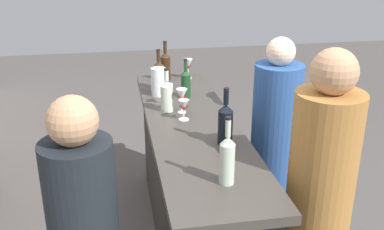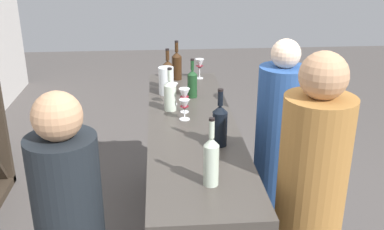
{
  "view_description": "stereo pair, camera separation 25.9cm",
  "coord_description": "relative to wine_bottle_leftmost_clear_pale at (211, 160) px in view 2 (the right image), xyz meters",
  "views": [
    {
      "loc": [
        -2.56,
        0.46,
        2.04
      ],
      "look_at": [
        0.0,
        0.0,
        1.01
      ],
      "focal_mm": 41.87,
      "sensor_mm": 36.0,
      "label": 1
    },
    {
      "loc": [
        -2.59,
        0.2,
        2.04
      ],
      "look_at": [
        0.0,
        0.0,
        1.01
      ],
      "focal_mm": 41.87,
      "sensor_mm": 36.0,
      "label": 2
    }
  ],
  "objects": [
    {
      "name": "bar_counter",
      "position": [
        0.76,
        0.03,
        -0.6
      ],
      "size": [
        2.16,
        0.55,
        0.96
      ],
      "color": "#2A2723",
      "rests_on": "ground"
    },
    {
      "name": "wine_glass_near_right",
      "position": [
        0.82,
        0.07,
        -0.04
      ],
      "size": [
        0.07,
        0.07,
        0.13
      ],
      "color": "white",
      "rests_on": "bar_counter"
    },
    {
      "name": "wine_bottle_far_right_amber_brown",
      "position": [
        1.69,
        0.08,
        -0.01
      ],
      "size": [
        0.08,
        0.08,
        0.32
      ],
      "color": "#331E0F",
      "rests_on": "bar_counter"
    },
    {
      "name": "wine_glass_near_center",
      "position": [
        0.95,
        0.06,
        -0.01
      ],
      "size": [
        0.07,
        0.07,
        0.16
      ],
      "color": "white",
      "rests_on": "bar_counter"
    },
    {
      "name": "wine_bottle_center_clear_pale",
      "position": [
        0.99,
        0.16,
        -0.02
      ],
      "size": [
        0.08,
        0.08,
        0.29
      ],
      "color": "#B7C6B2",
      "rests_on": "bar_counter"
    },
    {
      "name": "wine_glass_near_left",
      "position": [
        1.7,
        -0.11,
        -0.01
      ],
      "size": [
        0.07,
        0.07,
        0.16
      ],
      "color": "white",
      "rests_on": "bar_counter"
    },
    {
      "name": "wine_bottle_second_left_near_black",
      "position": [
        0.42,
        -0.1,
        -0.0
      ],
      "size": [
        0.08,
        0.08,
        0.33
      ],
      "color": "black",
      "rests_on": "bar_counter"
    },
    {
      "name": "wine_bottle_second_right_olive_green",
      "position": [
        1.25,
        -0.01,
        -0.02
      ],
      "size": [
        0.07,
        0.07,
        0.29
      ],
      "color": "#193D1E",
      "rests_on": "bar_counter"
    },
    {
      "name": "water_pitcher",
      "position": [
        1.33,
        0.18,
        -0.03
      ],
      "size": [
        0.11,
        0.11,
        0.2
      ],
      "color": "silver",
      "rests_on": "bar_counter"
    },
    {
      "name": "wine_bottle_rightmost_amber_brown",
      "position": [
        1.46,
        0.16,
        -0.01
      ],
      "size": [
        0.08,
        0.08,
        0.31
      ],
      "color": "#331E0F",
      "rests_on": "bar_counter"
    },
    {
      "name": "wine_bottle_leftmost_clear_pale",
      "position": [
        0.0,
        0.0,
        0.0
      ],
      "size": [
        0.07,
        0.07,
        0.34
      ],
      "color": "#B7C6B2",
      "rests_on": "bar_counter"
    },
    {
      "name": "person_left_guest",
      "position": [
        0.04,
        -0.5,
        -0.35
      ],
      "size": [
        0.35,
        0.35,
        1.58
      ],
      "rotation": [
        0.0,
        0.0,
        1.6
      ],
      "color": "#9E6B33",
      "rests_on": "ground"
    },
    {
      "name": "wine_glass_far_left",
      "position": [
        1.1,
        0.13,
        -0.01
      ],
      "size": [
        0.07,
        0.07,
        0.15
      ],
      "color": "white",
      "rests_on": "bar_counter"
    },
    {
      "name": "person_center_guest",
      "position": [
        0.9,
        -0.58,
        -0.42
      ],
      "size": [
        0.38,
        0.38,
        1.45
      ],
      "rotation": [
        0.0,
        0.0,
        1.75
      ],
      "color": "#284C8C",
      "rests_on": "ground"
    }
  ]
}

